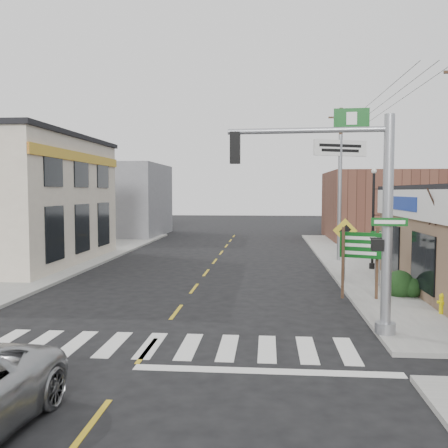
# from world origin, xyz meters

# --- Properties ---
(ground) EXTENTS (140.00, 140.00, 0.00)m
(ground) POSITION_xyz_m (0.00, 0.00, 0.00)
(ground) COLOR black
(ground) RESTS_ON ground
(sidewalk_right) EXTENTS (6.00, 38.00, 0.13)m
(sidewalk_right) POSITION_xyz_m (9.00, 13.00, 0.07)
(sidewalk_right) COLOR gray
(sidewalk_right) RESTS_ON ground
(sidewalk_left) EXTENTS (6.00, 38.00, 0.13)m
(sidewalk_left) POSITION_xyz_m (-9.00, 13.00, 0.07)
(sidewalk_left) COLOR gray
(sidewalk_left) RESTS_ON ground
(center_line) EXTENTS (0.12, 56.00, 0.01)m
(center_line) POSITION_xyz_m (0.00, 8.00, 0.01)
(center_line) COLOR gold
(center_line) RESTS_ON ground
(crosswalk) EXTENTS (11.00, 2.20, 0.01)m
(crosswalk) POSITION_xyz_m (0.00, 0.40, 0.01)
(crosswalk) COLOR silver
(crosswalk) RESTS_ON ground
(bldg_distant_right) EXTENTS (8.00, 10.00, 5.60)m
(bldg_distant_right) POSITION_xyz_m (12.00, 30.00, 2.80)
(bldg_distant_right) COLOR brown
(bldg_distant_right) RESTS_ON ground
(bldg_distant_left) EXTENTS (9.00, 10.00, 6.40)m
(bldg_distant_left) POSITION_xyz_m (-11.00, 32.00, 3.20)
(bldg_distant_left) COLOR gray
(bldg_distant_left) RESTS_ON ground
(traffic_signal_pole) EXTENTS (4.80, 0.38, 6.08)m
(traffic_signal_pole) POSITION_xyz_m (5.48, 1.62, 3.75)
(traffic_signal_pole) COLOR gray
(traffic_signal_pole) RESTS_ON sidewalk_right
(guide_sign) EXTENTS (1.48, 0.13, 2.58)m
(guide_sign) POSITION_xyz_m (6.30, 6.00, 1.81)
(guide_sign) COLOR #4E3524
(guide_sign) RESTS_ON sidewalk_right
(fire_hydrant) EXTENTS (0.21, 0.21, 0.65)m
(fire_hydrant) POSITION_xyz_m (8.50, 4.00, 0.48)
(fire_hydrant) COLOR #D7CA05
(fire_hydrant) RESTS_ON sidewalk_right
(ped_crossing_sign) EXTENTS (1.05, 0.07, 2.70)m
(ped_crossing_sign) POSITION_xyz_m (6.30, 9.61, 1.98)
(ped_crossing_sign) COLOR gray
(ped_crossing_sign) RESTS_ON sidewalk_right
(lamp_post) EXTENTS (0.65, 0.51, 4.98)m
(lamp_post) POSITION_xyz_m (8.26, 13.15, 3.02)
(lamp_post) COLOR black
(lamp_post) RESTS_ON sidewalk_right
(dance_center_sign) EXTENTS (3.29, 0.21, 6.99)m
(dance_center_sign) POSITION_xyz_m (6.97, 16.18, 5.38)
(dance_center_sign) COLOR gray
(dance_center_sign) RESTS_ON sidewalk_right
(shrub_back) EXTENTS (1.07, 1.07, 0.80)m
(shrub_back) POSITION_xyz_m (7.88, 6.73, 0.53)
(shrub_back) COLOR black
(shrub_back) RESTS_ON sidewalk_right
(utility_pole_far) EXTENTS (1.59, 0.24, 9.16)m
(utility_pole_far) POSITION_xyz_m (7.62, 20.62, 4.83)
(utility_pole_far) COLOR #3B2D1A
(utility_pole_far) RESTS_ON sidewalk_right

